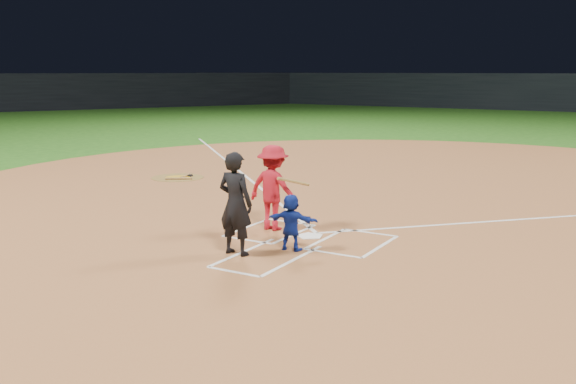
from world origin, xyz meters
The scene contains 13 objects.
ground centered at (0.00, 0.00, 0.00)m, with size 120.00×120.00×0.00m, color #235916.
home_plate_dirt centered at (0.00, 6.00, 0.01)m, with size 28.00×28.00×0.01m, color #955830.
stadium_wall_left centered at (-42.00, 24.00, 1.60)m, with size 1.20×60.00×3.20m, color black.
home_plate centered at (0.00, 0.00, 0.02)m, with size 0.60×0.60×0.02m, color white.
on_deck_circle centered at (-7.28, 4.46, 0.02)m, with size 1.70×1.70×0.01m, color brown.
on_deck_logo centered at (-7.28, 4.46, 0.02)m, with size 0.80×0.80×0.00m, color gold.
on_deck_bat_a centered at (-7.13, 4.71, 0.05)m, with size 0.06×0.06×0.84m, color olive.
on_deck_bat_c centered at (-6.98, 4.16, 0.05)m, with size 0.06×0.06×0.84m, color olive.
bat_weight_donut centered at (-7.08, 4.86, 0.05)m, with size 0.19×0.19×0.05m, color black.
catcher centered at (0.17, -1.09, 0.57)m, with size 1.03×0.33×1.11m, color #122999.
umpire centered at (-0.59, -1.87, 0.99)m, with size 0.72×0.47×1.96m, color black.
chalk_markings centered at (0.00, 5.29, 0.01)m, with size 28.35×17.32×0.01m.
batter_at_plate centered at (-0.99, 0.15, 0.94)m, with size 1.40×0.92×1.86m.
Camera 1 is at (6.15, -11.53, 3.44)m, focal length 40.00 mm.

